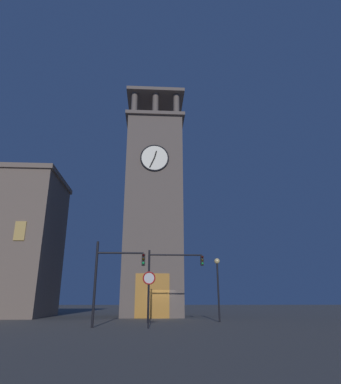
# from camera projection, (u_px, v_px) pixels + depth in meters

# --- Properties ---
(ground_plane) EXTENTS (200.00, 200.00, 0.00)m
(ground_plane) POSITION_uv_depth(u_px,v_px,m) (162.00, 318.00, 29.86)
(ground_plane) COLOR #56544F
(clocktower) EXTENTS (6.62, 8.02, 27.05)m
(clocktower) POSITION_uv_depth(u_px,v_px,m) (153.00, 210.00, 36.80)
(clocktower) COLOR #75665B
(clocktower) RESTS_ON ground_plane
(traffic_signal_near) EXTENTS (4.29, 0.41, 5.28)m
(traffic_signal_near) POSITION_uv_depth(u_px,v_px,m) (168.00, 272.00, 24.99)
(traffic_signal_near) COLOR black
(traffic_signal_near) RESTS_ON ground_plane
(traffic_signal_mid) EXTENTS (3.17, 0.41, 5.21)m
(traffic_signal_mid) POSITION_uv_depth(u_px,v_px,m) (113.00, 271.00, 20.76)
(traffic_signal_mid) COLOR black
(traffic_signal_mid) RESTS_ON ground_plane
(street_lamp) EXTENTS (0.44, 0.44, 4.79)m
(street_lamp) POSITION_uv_depth(u_px,v_px,m) (218.00, 276.00, 25.89)
(street_lamp) COLOR black
(street_lamp) RESTS_ON ground_plane
(no_horn_sign) EXTENTS (0.78, 0.14, 3.25)m
(no_horn_sign) POSITION_uv_depth(u_px,v_px,m) (149.00, 283.00, 19.83)
(no_horn_sign) COLOR black
(no_horn_sign) RESTS_ON ground_plane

